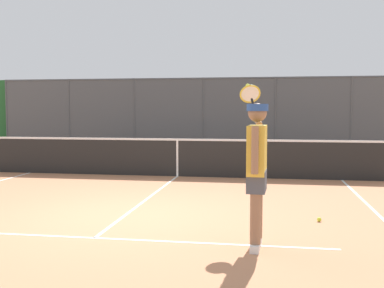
{
  "coord_description": "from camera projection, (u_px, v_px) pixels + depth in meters",
  "views": [
    {
      "loc": [
        -2.24,
        6.97,
        1.7
      ],
      "look_at": [
        -0.85,
        -1.56,
        1.05
      ],
      "focal_mm": 43.23,
      "sensor_mm": 36.0,
      "label": 1
    }
  ],
  "objects": [
    {
      "name": "tennis_player",
      "position": [
        257.0,
        163.0,
        5.62
      ],
      "size": [
        0.43,
        1.46,
        2.07
      ],
      "rotation": [
        0.0,
        0.0,
        -1.63
      ],
      "color": "silver",
      "rests_on": "ground"
    },
    {
      "name": "tennis_net",
      "position": [
        177.0,
        157.0,
        11.7
      ],
      "size": [
        10.42,
        0.09,
        1.07
      ],
      "color": "#2D2D2D",
      "rests_on": "ground"
    },
    {
      "name": "tennis_ball_mid_court",
      "position": [
        319.0,
        219.0,
        7.0
      ],
      "size": [
        0.07,
        0.07,
        0.07
      ],
      "primitive_type": "sphere",
      "color": "#CCDB33",
      "rests_on": "ground"
    },
    {
      "name": "fence_backdrop",
      "position": [
        205.0,
        118.0,
        16.92
      ],
      "size": [
        18.04,
        1.37,
        2.81
      ],
      "color": "#474C51",
      "rests_on": "ground"
    },
    {
      "name": "court_line_markings",
      "position": [
        87.0,
        243.0,
        5.85
      ],
      "size": [
        8.11,
        10.42,
        0.01
      ],
      "color": "white",
      "rests_on": "ground"
    },
    {
      "name": "ground_plane",
      "position": [
        124.0,
        216.0,
        7.35
      ],
      "size": [
        60.0,
        60.0,
        0.0
      ],
      "primitive_type": "plane",
      "color": "#B27551"
    }
  ]
}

